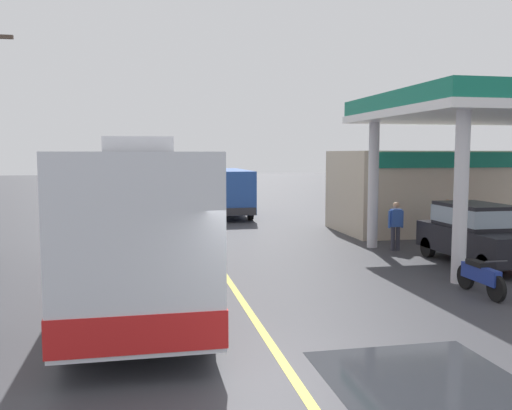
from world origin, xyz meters
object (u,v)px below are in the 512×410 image
motorcycle_parked_forecourt (480,276)px  pedestrian_near_pump (396,223)px  pedestrian_by_shop (447,219)px  coach_bus_main (140,221)px  car_at_pump (476,231)px  minibus_opposing_lane (227,188)px

motorcycle_parked_forecourt → pedestrian_near_pump: bearing=83.2°
motorcycle_parked_forecourt → pedestrian_by_shop: (3.02, 6.56, 0.49)m
coach_bus_main → car_at_pump: coach_bus_main is taller
coach_bus_main → minibus_opposing_lane: bearing=74.1°
motorcycle_parked_forecourt → pedestrian_by_shop: bearing=65.3°
pedestrian_near_pump → pedestrian_by_shop: (2.33, 0.70, 0.00)m
coach_bus_main → car_at_pump: (9.70, 1.27, -0.71)m
coach_bus_main → pedestrian_near_pump: 9.40m
pedestrian_by_shop → motorcycle_parked_forecourt: bearing=-114.7°
car_at_pump → pedestrian_near_pump: 3.00m
motorcycle_parked_forecourt → pedestrian_near_pump: size_ratio=1.08×
motorcycle_parked_forecourt → pedestrian_near_pump: (0.70, 5.85, 0.49)m
minibus_opposing_lane → coach_bus_main: bearing=-105.9°
car_at_pump → pedestrian_by_shop: (1.09, 3.44, -0.08)m
car_at_pump → motorcycle_parked_forecourt: (-1.93, -3.12, -0.57)m
pedestrian_near_pump → pedestrian_by_shop: bearing=16.8°
minibus_opposing_lane → motorcycle_parked_forecourt: size_ratio=3.41×
motorcycle_parked_forecourt → pedestrian_by_shop: pedestrian_by_shop is taller
pedestrian_near_pump → pedestrian_by_shop: same height
coach_bus_main → pedestrian_near_pump: coach_bus_main is taller
car_at_pump → motorcycle_parked_forecourt: car_at_pump is taller
motorcycle_parked_forecourt → pedestrian_near_pump: 5.92m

